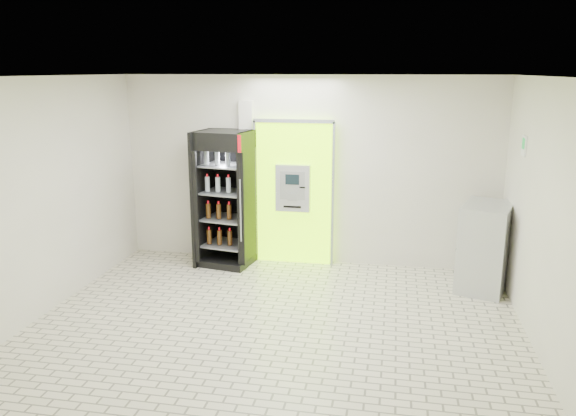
# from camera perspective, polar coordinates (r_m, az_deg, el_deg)

# --- Properties ---
(ground) EXTENTS (6.00, 6.00, 0.00)m
(ground) POSITION_cam_1_polar(r_m,az_deg,el_deg) (7.07, -1.31, -11.86)
(ground) COLOR beige
(ground) RESTS_ON ground
(room_shell) EXTENTS (6.00, 6.00, 6.00)m
(room_shell) POSITION_cam_1_polar(r_m,az_deg,el_deg) (6.49, -1.39, 2.95)
(room_shell) COLOR silver
(room_shell) RESTS_ON ground
(atm_assembly) EXTENTS (1.30, 0.24, 2.33)m
(atm_assembly) POSITION_cam_1_polar(r_m,az_deg,el_deg) (8.98, 0.61, 1.66)
(atm_assembly) COLOR #93F200
(atm_assembly) RESTS_ON ground
(pillar) EXTENTS (0.22, 0.11, 2.60)m
(pillar) POSITION_cam_1_polar(r_m,az_deg,el_deg) (9.16, -4.16, 2.69)
(pillar) COLOR silver
(pillar) RESTS_ON ground
(beverage_cooler) EXTENTS (0.92, 0.86, 2.15)m
(beverage_cooler) POSITION_cam_1_polar(r_m,az_deg,el_deg) (9.00, -6.32, 0.70)
(beverage_cooler) COLOR black
(beverage_cooler) RESTS_ON ground
(steel_cabinet) EXTENTS (0.89, 1.08, 1.24)m
(steel_cabinet) POSITION_cam_1_polar(r_m,az_deg,el_deg) (8.48, 19.37, -3.73)
(steel_cabinet) COLOR #B5B9BE
(steel_cabinet) RESTS_ON ground
(exit_sign) EXTENTS (0.02, 0.22, 0.26)m
(exit_sign) POSITION_cam_1_polar(r_m,az_deg,el_deg) (7.86, 22.86, 5.86)
(exit_sign) COLOR white
(exit_sign) RESTS_ON room_shell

